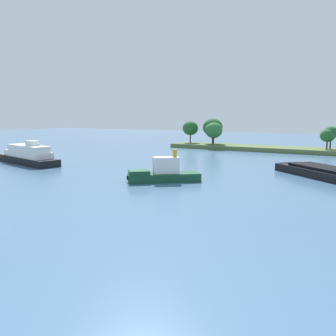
{
  "coord_description": "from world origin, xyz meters",
  "views": [
    {
      "loc": [
        32.15,
        -17.65,
        10.6
      ],
      "look_at": [
        -0.52,
        36.85,
        1.2
      ],
      "focal_mm": 38.3,
      "sensor_mm": 36.0,
      "label": 1
    }
  ],
  "objects": [
    {
      "name": "treeline_island",
      "position": [
        -6.39,
        90.09,
        3.23
      ],
      "size": [
        51.95,
        10.83,
        9.55
      ],
      "color": "#566B3D",
      "rests_on": "ground"
    },
    {
      "name": "white_riverboat",
      "position": [
        -34.4,
        33.56,
        1.78
      ],
      "size": [
        19.81,
        8.81,
        6.59
      ],
      "color": "black",
      "rests_on": "ground"
    },
    {
      "name": "tugboat",
      "position": [
        2.25,
        30.62,
        1.33
      ],
      "size": [
        10.91,
        10.1,
        5.16
      ],
      "color": "#19472D",
      "rests_on": "ground"
    }
  ]
}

